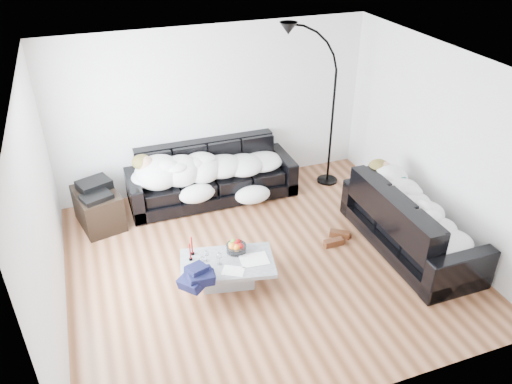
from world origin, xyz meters
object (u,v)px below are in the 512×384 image
object	(u,v)px
wine_glass_c	(219,259)
shoes	(336,238)
candle_right	(192,246)
coffee_table	(228,272)
candle_left	(190,252)
av_cabinet	(99,208)
fruit_bowl	(236,246)
stereo	(95,188)
sofa_back	(212,174)
sleeper_right	(415,207)
sleeper_back	(212,163)
wine_glass_b	(202,263)
sofa_right	(412,220)
wine_glass_a	(206,256)
floor_lamp	(332,116)

from	to	relation	value
wine_glass_c	shoes	xyz separation A→B (m)	(1.79, 0.33, -0.37)
candle_right	coffee_table	bearing A→B (deg)	-37.92
wine_glass_c	coffee_table	bearing A→B (deg)	10.02
wine_glass_c	shoes	bearing A→B (deg)	10.31
candle_left	av_cabinet	world-z (taller)	candle_left
fruit_bowl	av_cabinet	world-z (taller)	av_cabinet
coffee_table	stereo	xyz separation A→B (m)	(-1.38, 1.88, 0.45)
sofa_back	sleeper_right	world-z (taller)	sleeper_right
shoes	av_cabinet	size ratio (longest dim) A/B	0.58
sleeper_back	candle_right	xyz separation A→B (m)	(-0.74, -1.72, -0.18)
wine_glass_b	stereo	world-z (taller)	stereo
sofa_back	sofa_right	distance (m)	3.08
wine_glass_a	stereo	bearing A→B (deg)	122.75
fruit_bowl	wine_glass_c	bearing A→B (deg)	-146.69
sleeper_back	candle_left	size ratio (longest dim) A/B	9.24
sofa_back	sofa_right	xyz separation A→B (m)	(2.17, -2.19, 0.02)
candle_right	sleeper_back	bearing A→B (deg)	66.63
sofa_right	coffee_table	size ratio (longest dim) A/B	1.91
floor_lamp	stereo	bearing A→B (deg)	177.77
sleeper_back	shoes	world-z (taller)	sleeper_back
wine_glass_c	sofa_right	bearing A→B (deg)	-2.52
sofa_right	stereo	bearing A→B (deg)	62.89
coffee_table	wine_glass_c	bearing A→B (deg)	-169.98
sofa_back	stereo	distance (m)	1.78
candle_left	sleeper_back	bearing A→B (deg)	66.52
floor_lamp	sofa_back	bearing A→B (deg)	172.90
sleeper_right	sofa_right	bearing A→B (deg)	-180.00
wine_glass_c	sleeper_back	bearing A→B (deg)	76.58
sleeper_right	candle_left	size ratio (longest dim) A/B	7.82
wine_glass_b	shoes	distance (m)	2.05
sofa_right	candle_left	bearing A→B (deg)	83.85
av_cabinet	sleeper_right	bearing A→B (deg)	-39.64
candle_left	av_cabinet	bearing A→B (deg)	119.77
sleeper_right	coffee_table	size ratio (longest dim) A/B	1.64
candle_left	stereo	bearing A→B (deg)	119.77
sofa_right	floor_lamp	world-z (taller)	floor_lamp
sofa_back	shoes	bearing A→B (deg)	-53.14
floor_lamp	wine_glass_b	bearing A→B (deg)	-146.80
wine_glass_a	fruit_bowl	bearing A→B (deg)	9.41
fruit_bowl	wine_glass_a	bearing A→B (deg)	-170.59
sleeper_back	coffee_table	distance (m)	2.09
sofa_right	wine_glass_c	distance (m)	2.66
sleeper_back	wine_glass_b	bearing A→B (deg)	-108.90
sofa_right	candle_left	xyz separation A→B (m)	(-2.96, 0.32, 0.01)
wine_glass_b	av_cabinet	bearing A→B (deg)	119.45
av_cabinet	wine_glass_a	bearing A→B (deg)	-69.78
sleeper_right	coffee_table	bearing A→B (deg)	86.96
wine_glass_b	av_cabinet	size ratio (longest dim) A/B	0.21
coffee_table	shoes	size ratio (longest dim) A/B	2.45
sofa_back	floor_lamp	xyz separation A→B (m)	(1.97, -0.16, 0.75)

